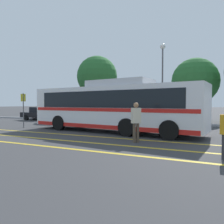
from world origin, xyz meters
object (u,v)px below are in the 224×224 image
at_px(street_lamp, 162,70).
at_px(bus_stop_sign, 23,106).
at_px(pedestrian_0, 136,119).
at_px(parked_car_1, 88,114).
at_px(tree_2, 195,81).
at_px(parked_car_0, 42,114).
at_px(transit_bus, 112,106).
at_px(tree_0, 97,76).

bearing_deg(street_lamp, bus_stop_sign, -136.84).
bearing_deg(bus_stop_sign, pedestrian_0, -96.73).
relative_size(parked_car_1, tree_2, 0.78).
bearing_deg(parked_car_1, bus_stop_sign, 161.38).
bearing_deg(parked_car_0, pedestrian_0, 56.52).
relative_size(transit_bus, bus_stop_sign, 4.58).
xyz_separation_m(parked_car_1, tree_0, (-2.03, 5.54, 4.34)).
bearing_deg(pedestrian_0, tree_2, 40.28).
relative_size(pedestrian_0, street_lamp, 0.26).
relative_size(bus_stop_sign, street_lamp, 0.36).
distance_m(pedestrian_0, tree_2, 14.07).
height_order(bus_stop_sign, tree_0, tree_0).
distance_m(transit_bus, tree_0, 13.42).
xyz_separation_m(transit_bus, pedestrian_0, (2.58, -2.98, -0.57)).
distance_m(transit_bus, street_lamp, 8.37).
distance_m(pedestrian_0, bus_stop_sign, 9.96).
height_order(transit_bus, parked_car_1, transit_bus).
height_order(transit_bus, parked_car_0, transit_bus).
bearing_deg(bus_stop_sign, transit_bus, -78.11).
xyz_separation_m(transit_bus, parked_car_1, (-5.01, 5.34, -0.87)).
relative_size(transit_bus, parked_car_0, 2.51).
bearing_deg(bus_stop_sign, tree_2, -37.65).
bearing_deg(tree_2, pedestrian_0, -96.61).
bearing_deg(bus_stop_sign, tree_0, 7.19).
relative_size(parked_car_0, pedestrian_0, 2.54).
xyz_separation_m(transit_bus, parked_car_0, (-11.16, 5.84, -0.92)).
relative_size(parked_car_0, tree_0, 0.62).
height_order(street_lamp, tree_2, street_lamp).
bearing_deg(bus_stop_sign, parked_car_0, 39.85).
bearing_deg(tree_0, street_lamp, -21.18).
xyz_separation_m(transit_bus, bus_stop_sign, (-7.06, -0.57, -0.02)).
bearing_deg(bus_stop_sign, street_lamp, -39.56).
distance_m(street_lamp, tree_2, 4.17).
height_order(parked_car_1, pedestrian_0, pedestrian_0).
relative_size(street_lamp, tree_2, 1.14).
distance_m(parked_car_0, parked_car_1, 6.17).
distance_m(transit_bus, parked_car_1, 7.37).
bearing_deg(transit_bus, bus_stop_sign, 101.89).
bearing_deg(tree_2, parked_car_1, -149.75).
bearing_deg(parked_car_0, bus_stop_sign, 31.78).
xyz_separation_m(pedestrian_0, tree_2, (1.58, 13.67, 2.96)).
bearing_deg(street_lamp, tree_0, 158.82).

